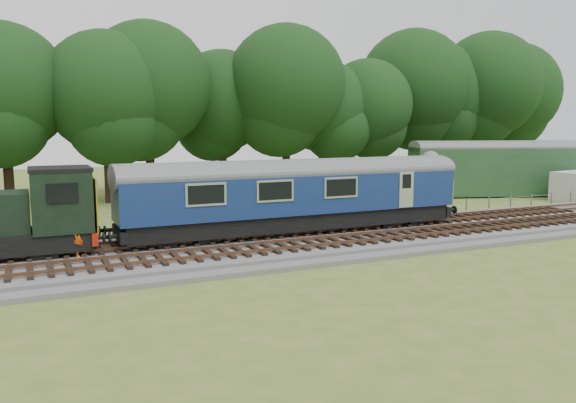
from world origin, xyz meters
name	(u,v)px	position (x,y,z in m)	size (l,w,h in m)	color
ground	(346,241)	(0.00, 0.00, 0.00)	(120.00, 120.00, 0.00)	#486424
ballast	(346,237)	(0.00, 0.00, 0.17)	(70.00, 7.00, 0.35)	#4C4C4F
track_north	(333,228)	(0.00, 1.40, 0.42)	(67.20, 2.40, 0.21)	black
track_south	(363,238)	(0.00, -1.60, 0.42)	(67.20, 2.40, 0.21)	black
fence	(307,226)	(0.00, 4.50, 0.00)	(64.00, 0.12, 1.00)	#6B6054
tree_line	(216,194)	(0.00, 22.00, 0.00)	(70.00, 8.00, 18.00)	black
dmu_railcar	(297,189)	(-2.12, 1.40, 2.61)	(18.05, 2.86, 3.88)	black
worker	(81,234)	(-12.67, 0.34, 1.32)	(0.71, 0.46, 1.94)	#FF5B0D
parked_coach	(516,166)	(22.45, 10.22, 2.53)	(17.72, 8.59, 4.51)	#1A3B23
shed	(463,174)	(21.68, 15.63, 1.41)	(4.25, 4.25, 2.77)	#1A3B23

